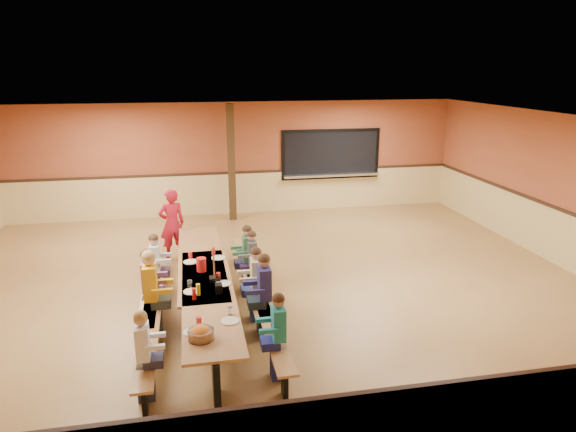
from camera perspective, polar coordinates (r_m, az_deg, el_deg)
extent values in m
plane|color=brown|center=(9.56, -2.47, -7.71)|extent=(12.00, 12.00, 0.00)
cube|color=#974A2C|center=(13.90, -5.70, 6.34)|extent=(12.00, 0.04, 3.00)
cube|color=#974A2C|center=(4.53, 7.32, -15.61)|extent=(12.00, 0.04, 3.00)
cube|color=#974A2C|center=(11.54, 28.37, 2.40)|extent=(0.04, 10.00, 3.00)
cube|color=white|center=(8.77, -2.71, 10.49)|extent=(12.00, 10.00, 0.04)
cube|color=black|center=(14.34, 4.78, 6.87)|extent=(2.60, 0.06, 1.20)
cube|color=silver|center=(14.36, 4.82, 4.57)|extent=(2.70, 0.28, 0.06)
cube|color=#322110|center=(13.30, -6.30, 5.87)|extent=(0.18, 0.18, 3.00)
cube|color=#9A6A3D|center=(7.56, -8.83, -8.65)|extent=(0.75, 3.60, 0.04)
cube|color=black|center=(6.39, -8.01, -17.49)|extent=(0.08, 0.60, 0.70)
cube|color=black|center=(9.13, -9.18, -6.70)|extent=(0.08, 0.60, 0.70)
cube|color=#9A6A3D|center=(7.71, -14.98, -10.90)|extent=(0.26, 3.60, 0.04)
cube|color=black|center=(7.82, -14.86, -12.37)|extent=(0.06, 0.18, 0.41)
cube|color=#9A6A3D|center=(7.75, -2.54, -10.18)|extent=(0.26, 3.60, 0.04)
cube|color=black|center=(7.85, -2.52, -11.65)|extent=(0.06, 0.18, 0.41)
cube|color=#9A6A3D|center=(8.89, -9.66, -4.79)|extent=(0.75, 3.60, 0.04)
cube|color=black|center=(7.63, -9.15, -11.53)|extent=(0.08, 0.60, 0.70)
cube|color=black|center=(10.48, -9.84, -3.67)|extent=(0.08, 0.60, 0.70)
cube|color=#9A6A3D|center=(9.03, -14.84, -6.77)|extent=(0.26, 3.60, 0.04)
cube|color=black|center=(9.12, -14.74, -8.07)|extent=(0.06, 0.18, 0.41)
cube|color=#9A6A3D|center=(9.05, -4.32, -6.19)|extent=(0.26, 3.60, 0.04)
cube|color=black|center=(9.14, -4.29, -7.49)|extent=(0.06, 0.18, 0.41)
imported|color=red|center=(10.92, -12.76, -0.85)|extent=(0.61, 0.48, 1.49)
cylinder|color=red|center=(8.32, -9.61, -5.35)|extent=(0.16, 0.16, 0.22)
cube|color=black|center=(7.54, -7.70, -7.96)|extent=(0.10, 0.14, 0.13)
cylinder|color=yellow|center=(7.50, -9.95, -8.05)|extent=(0.06, 0.06, 0.17)
cylinder|color=#B2140F|center=(7.37, -10.40, -8.51)|extent=(0.06, 0.06, 0.17)
cube|color=black|center=(7.95, -8.16, -6.94)|extent=(0.16, 0.16, 0.06)
cube|color=#9A6A3D|center=(7.85, -8.24, -5.06)|extent=(0.02, 0.09, 0.50)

